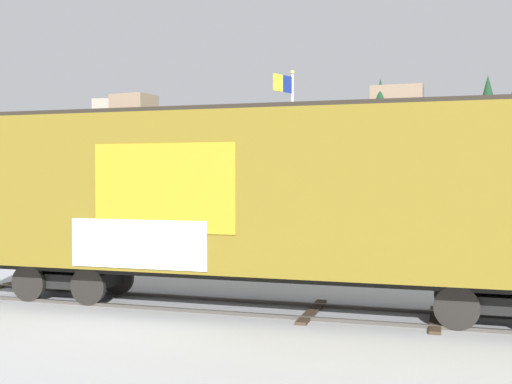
% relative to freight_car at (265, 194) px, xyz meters
% --- Properties ---
extents(ground_plane, '(260.00, 260.00, 0.00)m').
position_rel_freight_car_xyz_m(ground_plane, '(-1.06, 0.00, -2.72)').
color(ground_plane, '#B2B5BC').
extents(track, '(60.01, 4.11, 0.08)m').
position_rel_freight_car_xyz_m(track, '(-0.40, 0.02, -2.68)').
color(track, '#4C4742').
rests_on(track, ground_plane).
extents(freight_car, '(15.43, 3.48, 4.84)m').
position_rel_freight_car_xyz_m(freight_car, '(0.00, 0.00, 0.00)').
color(freight_car, olive).
rests_on(freight_car, ground_plane).
extents(flagpole, '(0.66, 1.15, 7.44)m').
position_rel_freight_car_xyz_m(flagpole, '(-1.47, 10.56, 1.88)').
color(flagpole, silver).
rests_on(flagpole, ground_plane).
extents(hillside, '(127.14, 29.53, 16.29)m').
position_rel_freight_car_xyz_m(hillside, '(-1.10, 75.90, 3.17)').
color(hillside, slate).
rests_on(hillside, ground_plane).
extents(parked_car_green, '(4.68, 1.98, 1.68)m').
position_rel_freight_car_xyz_m(parked_car_green, '(-6.01, 6.94, -1.88)').
color(parked_car_green, '#1E5933').
rests_on(parked_car_green, ground_plane).
extents(parked_car_tan, '(4.83, 2.49, 1.69)m').
position_rel_freight_car_xyz_m(parked_car_tan, '(-0.64, 6.88, -1.88)').
color(parked_car_tan, '#9E8966').
rests_on(parked_car_tan, ground_plane).
extents(parked_car_white, '(4.30, 2.35, 1.50)m').
position_rel_freight_car_xyz_m(parked_car_white, '(5.03, 7.17, -1.95)').
color(parked_car_white, silver).
rests_on(parked_car_white, ground_plane).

